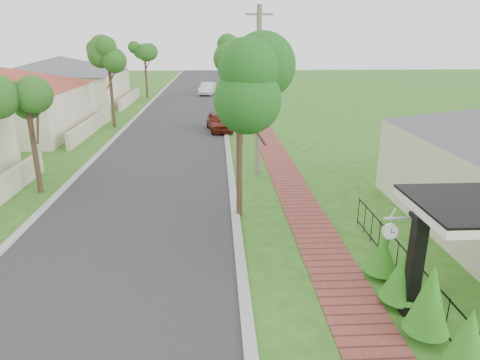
# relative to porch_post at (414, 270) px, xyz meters

# --- Properties ---
(ground) EXTENTS (160.00, 160.00, 0.00)m
(ground) POSITION_rel_porch_post_xyz_m (-4.55, 1.00, -1.12)
(ground) COLOR #275E16
(ground) RESTS_ON ground
(road) EXTENTS (7.00, 120.00, 0.02)m
(road) POSITION_rel_porch_post_xyz_m (-7.55, 21.00, -1.12)
(road) COLOR #28282B
(road) RESTS_ON ground
(kerb_right) EXTENTS (0.30, 120.00, 0.10)m
(kerb_right) POSITION_rel_porch_post_xyz_m (-3.90, 21.00, -1.12)
(kerb_right) COLOR #9E9E99
(kerb_right) RESTS_ON ground
(kerb_left) EXTENTS (0.30, 120.00, 0.10)m
(kerb_left) POSITION_rel_porch_post_xyz_m (-11.20, 21.00, -1.12)
(kerb_left) COLOR #9E9E99
(kerb_left) RESTS_ON ground
(sidewalk) EXTENTS (1.50, 120.00, 0.03)m
(sidewalk) POSITION_rel_porch_post_xyz_m (-1.30, 21.00, -1.12)
(sidewalk) COLOR brown
(sidewalk) RESTS_ON ground
(porch_post) EXTENTS (0.48, 0.48, 2.52)m
(porch_post) POSITION_rel_porch_post_xyz_m (0.00, 0.00, 0.00)
(porch_post) COLOR black
(porch_post) RESTS_ON ground
(picket_fence) EXTENTS (0.03, 8.02, 1.00)m
(picket_fence) POSITION_rel_porch_post_xyz_m (0.35, 1.00, -0.59)
(picket_fence) COLOR black
(picket_fence) RESTS_ON ground
(street_trees) EXTENTS (10.70, 37.65, 5.89)m
(street_trees) POSITION_rel_porch_post_xyz_m (-7.42, 27.84, 3.42)
(street_trees) COLOR #382619
(street_trees) RESTS_ON ground
(hedge_row) EXTENTS (0.92, 4.84, 1.93)m
(hedge_row) POSITION_rel_porch_post_xyz_m (-0.10, -0.59, -0.36)
(hedge_row) COLOR #146416
(hedge_row) RESTS_ON ground
(far_house_grey) EXTENTS (15.56, 15.56, 4.60)m
(far_house_grey) POSITION_rel_porch_post_xyz_m (-19.52, 35.00, 1.22)
(far_house_grey) COLOR beige
(far_house_grey) RESTS_ON ground
(parked_car_red) EXTENTS (2.05, 3.95, 1.28)m
(parked_car_red) POSITION_rel_porch_post_xyz_m (-4.37, 21.23, -0.48)
(parked_car_red) COLOR #57190D
(parked_car_red) RESTS_ON ground
(parked_car_white) EXTENTS (2.10, 4.28, 1.35)m
(parked_car_white) POSITION_rel_porch_post_xyz_m (-5.55, 41.59, -0.44)
(parked_car_white) COLOR silver
(parked_car_white) RESTS_ON ground
(near_tree) EXTENTS (2.25, 2.25, 5.77)m
(near_tree) POSITION_rel_porch_post_xyz_m (-3.75, 6.08, 3.48)
(near_tree) COLOR #382619
(near_tree) RESTS_ON ground
(utility_pole) EXTENTS (1.20, 0.24, 7.59)m
(utility_pole) POSITION_rel_porch_post_xyz_m (-2.62, 11.00, 2.74)
(utility_pole) COLOR #706657
(utility_pole) RESTS_ON ground
(station_clock) EXTENTS (0.65, 0.13, 0.55)m
(station_clock) POSITION_rel_porch_post_xyz_m (-0.49, 0.40, 0.83)
(station_clock) COLOR silver
(station_clock) RESTS_ON ground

